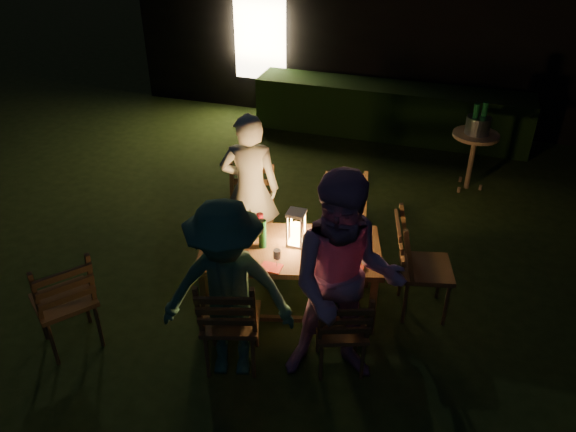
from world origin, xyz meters
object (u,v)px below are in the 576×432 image
(chair_far_left, at_px, (251,233))
(chair_far_right, at_px, (345,237))
(lantern, at_px, (296,230))
(bottle_table, at_px, (262,234))
(chair_end, at_px, (422,283))
(side_table, at_px, (475,140))
(person_opp_right, at_px, (345,284))
(bottle_bucket_b, at_px, (483,121))
(person_house_side, at_px, (250,189))
(chair_near_right, at_px, (340,342))
(person_opp_left, at_px, (227,293))
(chair_spare, at_px, (69,316))
(ice_bucket, at_px, (478,125))
(bottle_bucket_a, at_px, (474,122))
(dining_table, at_px, (290,253))
(chair_near_left, at_px, (232,335))

(chair_far_left, xyz_separation_m, chair_far_right, (0.96, 0.26, -0.02))
(lantern, relative_size, bottle_table, 1.25)
(chair_far_right, distance_m, lantern, 1.03)
(chair_end, distance_m, side_table, 2.70)
(person_opp_right, bearing_deg, bottle_bucket_b, 61.10)
(person_house_side, height_order, lantern, person_house_side)
(chair_far_left, xyz_separation_m, person_house_side, (-0.01, 0.05, 0.50))
(chair_near_right, relative_size, person_opp_left, 0.57)
(chair_far_left, distance_m, person_opp_right, 1.93)
(chair_near_right, distance_m, chair_far_left, 1.79)
(chair_end, height_order, person_house_side, person_house_side)
(chair_spare, xyz_separation_m, side_table, (3.17, 4.06, 0.36))
(chair_far_right, bearing_deg, lantern, 51.87)
(ice_bucket, distance_m, bottle_bucket_b, 0.08)
(chair_end, xyz_separation_m, bottle_bucket_b, (0.37, 2.70, 0.61))
(ice_bucket, xyz_separation_m, bottle_bucket_a, (-0.05, -0.04, 0.05))
(chair_far_left, height_order, side_table, chair_far_left)
(dining_table, xyz_separation_m, bottle_table, (-0.24, -0.06, 0.21))
(chair_spare, distance_m, bottle_bucket_a, 5.13)
(person_opp_left, height_order, side_table, person_opp_left)
(dining_table, height_order, person_opp_left, person_opp_left)
(chair_near_left, xyz_separation_m, chair_far_right, (0.56, 1.75, -0.01))
(chair_near_right, height_order, lantern, lantern)
(person_house_side, height_order, person_opp_right, person_opp_right)
(bottle_table, bearing_deg, chair_spare, -144.30)
(chair_near_right, xyz_separation_m, bottle_table, (-0.88, 0.56, 0.54))
(chair_near_left, height_order, chair_end, chair_end)
(chair_far_right, height_order, person_opp_left, person_opp_left)
(bottle_table, bearing_deg, chair_near_left, -89.47)
(chair_near_left, bearing_deg, chair_far_left, 88.57)
(chair_end, bearing_deg, side_table, 159.69)
(chair_far_left, height_order, person_opp_right, person_opp_right)
(chair_end, height_order, person_opp_left, person_opp_left)
(side_table, bearing_deg, bottle_table, -119.92)
(lantern, relative_size, ice_bucket, 1.17)
(chair_spare, height_order, person_house_side, person_house_side)
(chair_near_left, bearing_deg, bottle_table, 74.06)
(chair_far_left, distance_m, bottle_table, 0.94)
(person_opp_left, bearing_deg, chair_far_left, 89.99)
(chair_far_right, height_order, bottle_table, chair_far_right)
(dining_table, relative_size, chair_spare, 1.68)
(person_house_side, distance_m, side_table, 3.16)
(chair_spare, height_order, person_opp_left, person_opp_left)
(person_opp_right, distance_m, bottle_bucket_b, 3.80)
(dining_table, bearing_deg, chair_end, 0.03)
(person_house_side, bearing_deg, chair_near_right, 119.57)
(dining_table, xyz_separation_m, person_opp_right, (0.65, -0.68, 0.32))
(bottle_table, height_order, ice_bucket, ice_bucket)
(person_house_side, relative_size, person_opp_right, 0.88)
(bottle_table, bearing_deg, bottle_bucket_a, 60.47)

